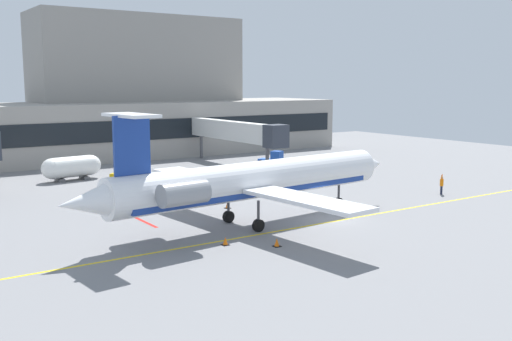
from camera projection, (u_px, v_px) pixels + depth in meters
name	position (u px, v px, depth m)	size (l,w,h in m)	color
ground	(332.00, 220.00, 45.93)	(120.00, 120.00, 0.11)	slate
terminal_building	(145.00, 101.00, 88.52)	(58.51, 17.34, 20.41)	gray
jet_bridge_west	(237.00, 132.00, 74.55)	(2.40, 20.18, 5.74)	silver
regional_jet	(250.00, 181.00, 43.44)	(29.45, 22.70, 8.62)	white
baggage_tug	(273.00, 159.00, 75.31)	(2.80, 3.42, 1.90)	#1E4CB2
pushback_tractor	(122.00, 183.00, 57.59)	(3.47, 3.24, 1.87)	#E5B20C
fuel_tank	(72.00, 167.00, 63.97)	(6.62, 2.83, 2.60)	white
marshaller	(442.00, 184.00, 55.97)	(0.76, 0.49, 1.90)	#191E33
safety_cone_alpha	(225.00, 241.00, 38.61)	(0.47, 0.47, 0.55)	orange
safety_cone_bravo	(277.00, 243.00, 38.27)	(0.47, 0.47, 0.55)	orange
safety_cone_charlie	(227.00, 205.00, 49.88)	(0.47, 0.47, 0.55)	orange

